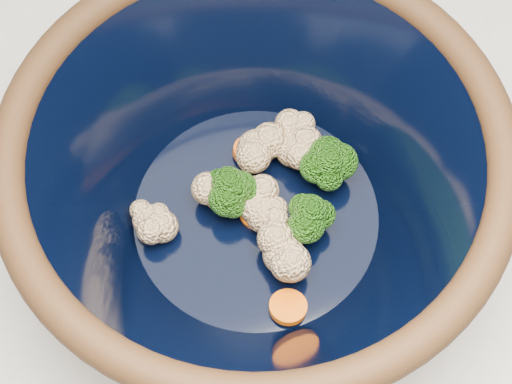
# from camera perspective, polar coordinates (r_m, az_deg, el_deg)

# --- Properties ---
(ground) EXTENTS (3.00, 3.00, 0.00)m
(ground) POSITION_cam_1_polar(r_m,az_deg,el_deg) (1.52, 1.03, -13.61)
(ground) COLOR #9E7A54
(ground) RESTS_ON ground
(counter) EXTENTS (1.20, 1.20, 0.90)m
(counter) POSITION_cam_1_polar(r_m,az_deg,el_deg) (1.08, 1.41, -7.95)
(counter) COLOR beige
(counter) RESTS_ON ground
(mixing_bowl) EXTENTS (0.44, 0.44, 0.16)m
(mixing_bowl) POSITION_cam_1_polar(r_m,az_deg,el_deg) (0.55, 0.00, 0.75)
(mixing_bowl) COLOR black
(mixing_bowl) RESTS_ON counter
(vegetable_pile) EXTENTS (0.19, 0.17, 0.05)m
(vegetable_pile) POSITION_cam_1_polar(r_m,az_deg,el_deg) (0.58, 0.56, 0.15)
(vegetable_pile) COLOR #608442
(vegetable_pile) RESTS_ON mixing_bowl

